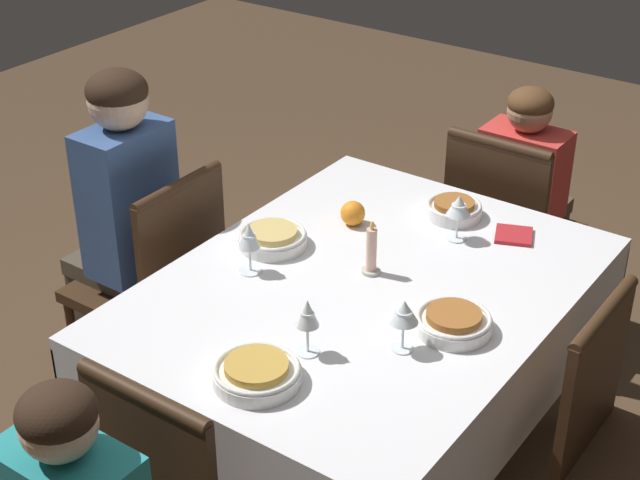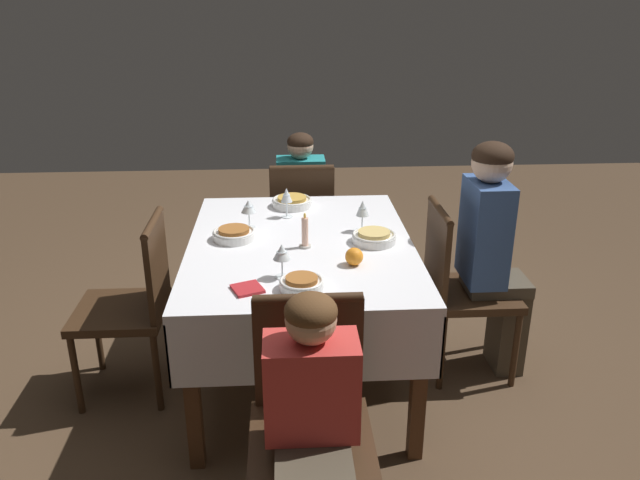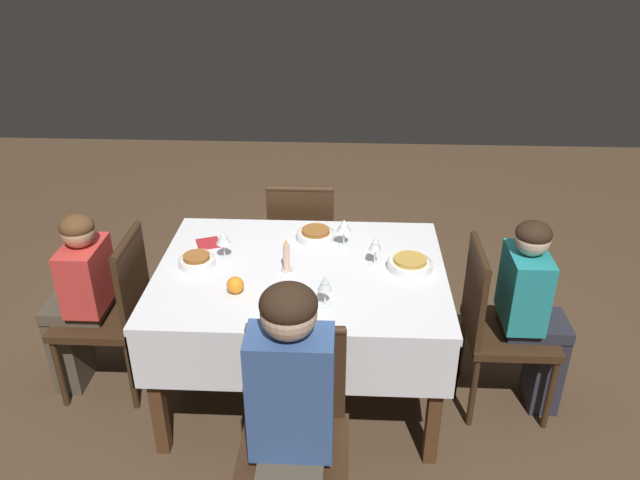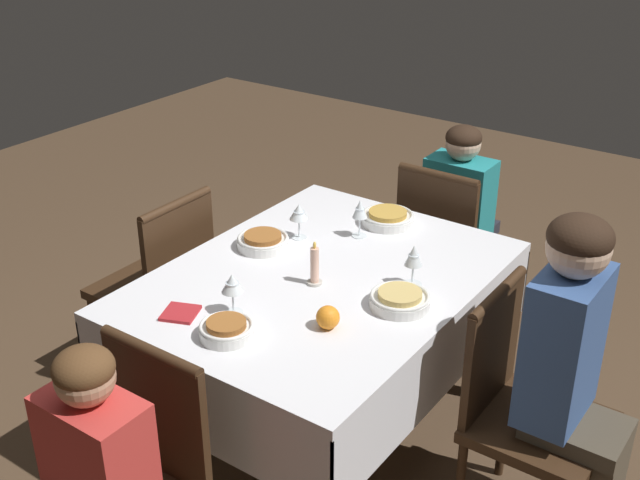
# 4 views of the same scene
# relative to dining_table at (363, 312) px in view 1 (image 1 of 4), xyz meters

# --- Properties ---
(dining_table) EXTENTS (1.38, 1.05, 0.74)m
(dining_table) POSITION_rel_dining_table_xyz_m (0.00, 0.00, 0.00)
(dining_table) COLOR silver
(dining_table) RESTS_ON ground_plane
(chair_south) EXTENTS (0.42, 0.42, 0.89)m
(chair_south) POSITION_rel_dining_table_xyz_m (0.03, -0.79, -0.16)
(chair_south) COLOR #382314
(chair_south) RESTS_ON ground_plane
(chair_west) EXTENTS (0.42, 0.42, 0.89)m
(chair_west) POSITION_rel_dining_table_xyz_m (-0.95, 0.00, -0.16)
(chair_west) COLOR #382314
(chair_west) RESTS_ON ground_plane
(chair_north) EXTENTS (0.42, 0.42, 0.89)m
(chair_north) POSITION_rel_dining_table_xyz_m (-0.05, 0.79, -0.16)
(chair_north) COLOR #382314
(chair_north) RESTS_ON ground_plane
(person_adult_denim) EXTENTS (0.30, 0.34, 1.20)m
(person_adult_denim) POSITION_rel_dining_table_xyz_m (0.03, -0.94, 0.03)
(person_adult_denim) COLOR #4C4233
(person_adult_denim) RESTS_ON ground_plane
(person_child_red) EXTENTS (0.33, 0.30, 1.00)m
(person_child_red) POSITION_rel_dining_table_xyz_m (-1.12, 0.00, -0.10)
(person_child_red) COLOR #4C4233
(person_child_red) RESTS_ON ground_plane
(bowl_south) EXTENTS (0.21, 0.21, 0.06)m
(bowl_south) POSITION_rel_dining_table_xyz_m (-0.02, -0.34, 0.12)
(bowl_south) COLOR white
(bowl_south) RESTS_ON dining_table
(wine_glass_south) EXTENTS (0.07, 0.07, 0.16)m
(wine_glass_south) POSITION_rel_dining_table_xyz_m (0.13, -0.31, 0.20)
(wine_glass_south) COLOR white
(wine_glass_south) RESTS_ON dining_table
(bowl_east) EXTENTS (0.22, 0.22, 0.06)m
(bowl_east) POSITION_rel_dining_table_xyz_m (0.52, 0.03, 0.12)
(bowl_east) COLOR white
(bowl_east) RESTS_ON dining_table
(wine_glass_east) EXTENTS (0.06, 0.06, 0.16)m
(wine_glass_east) POSITION_rel_dining_table_xyz_m (0.35, 0.06, 0.21)
(wine_glass_east) COLOR white
(wine_glass_east) RESTS_ON dining_table
(bowl_west) EXTENTS (0.18, 0.18, 0.06)m
(bowl_west) POSITION_rel_dining_table_xyz_m (-0.50, 0.01, 0.12)
(bowl_west) COLOR white
(bowl_west) RESTS_ON dining_table
(wine_glass_west) EXTENTS (0.07, 0.07, 0.15)m
(wine_glass_west) POSITION_rel_dining_table_xyz_m (-0.38, 0.09, 0.20)
(wine_glass_west) COLOR white
(wine_glass_west) RESTS_ON dining_table
(bowl_north) EXTENTS (0.20, 0.20, 0.06)m
(bowl_north) POSITION_rel_dining_table_xyz_m (0.05, 0.31, 0.12)
(bowl_north) COLOR white
(bowl_north) RESTS_ON dining_table
(wine_glass_north) EXTENTS (0.08, 0.08, 0.15)m
(wine_glass_north) POSITION_rel_dining_table_xyz_m (0.20, 0.25, 0.20)
(wine_glass_north) COLOR white
(wine_glass_north) RESTS_ON dining_table
(candle_centerpiece) EXTENTS (0.06, 0.06, 0.17)m
(candle_centerpiece) POSITION_rel_dining_table_xyz_m (-0.06, -0.02, 0.16)
(candle_centerpiece) COLOR beige
(candle_centerpiece) RESTS_ON dining_table
(orange_fruit) EXTENTS (0.08, 0.08, 0.08)m
(orange_fruit) POSITION_rel_dining_table_xyz_m (-0.28, -0.22, 0.13)
(orange_fruit) COLOR orange
(orange_fruit) RESTS_ON dining_table
(napkin_red_folded) EXTENTS (0.15, 0.15, 0.01)m
(napkin_red_folded) POSITION_rel_dining_table_xyz_m (-0.49, 0.23, 0.10)
(napkin_red_folded) COLOR #AD2328
(napkin_red_folded) RESTS_ON dining_table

